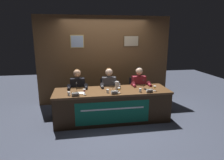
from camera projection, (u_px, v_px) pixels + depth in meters
ground_plane at (112, 119)px, 4.79m from camera, size 12.00×12.00×0.00m
wall_back_panelled at (105, 60)px, 5.78m from camera, size 3.97×0.14×2.60m
conference_table at (113, 101)px, 4.57m from camera, size 2.77×0.87×0.76m
chair_left at (78, 97)px, 5.15m from camera, size 0.44×0.45×0.88m
panelist_left at (78, 89)px, 4.90m from camera, size 0.51×0.48×1.21m
nameplate_left at (75, 94)px, 4.15m from camera, size 0.17×0.06×0.08m
juice_glass_left at (84, 91)px, 4.26m from camera, size 0.06×0.06×0.12m
water_cup_left at (69, 94)px, 4.20m from camera, size 0.06×0.06×0.08m
microphone_left at (77, 89)px, 4.41m from camera, size 0.06×0.17×0.22m
chair_center at (108, 95)px, 5.29m from camera, size 0.44×0.45×0.88m
panelist_center at (109, 88)px, 5.03m from camera, size 0.51×0.48×1.21m
nameplate_center at (115, 92)px, 4.30m from camera, size 0.16×0.06×0.08m
juice_glass_center at (119, 89)px, 4.38m from camera, size 0.06×0.06×0.12m
water_cup_center at (108, 91)px, 4.38m from camera, size 0.06×0.06×0.08m
microphone_center at (113, 88)px, 4.50m from camera, size 0.06×0.17×0.22m
chair_right at (137, 94)px, 5.42m from camera, size 0.44×0.45×0.88m
panelist_right at (139, 86)px, 5.16m from camera, size 0.51×0.48×1.21m
nameplate_right at (150, 91)px, 4.41m from camera, size 0.15×0.06×0.08m
juice_glass_right at (155, 87)px, 4.52m from camera, size 0.06×0.06×0.12m
water_cup_right at (140, 90)px, 4.46m from camera, size 0.06×0.06×0.08m
microphone_right at (145, 86)px, 4.69m from camera, size 0.06×0.17×0.22m
water_pitcher_central at (117, 85)px, 4.68m from camera, size 0.15×0.10×0.21m
document_stack_left at (80, 93)px, 4.36m from camera, size 0.22×0.17×0.01m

